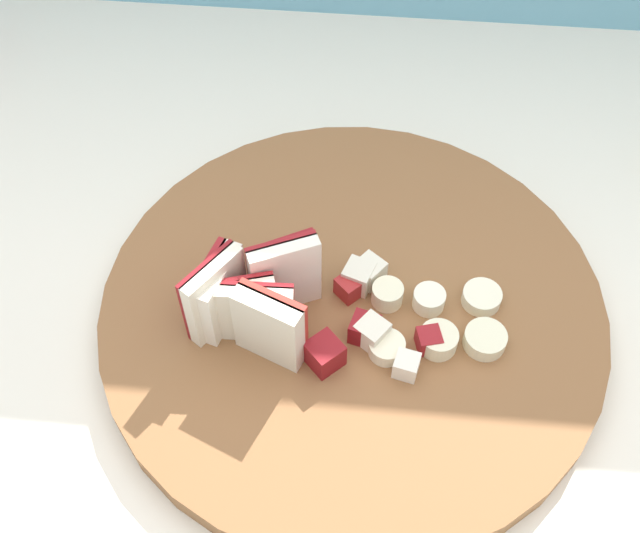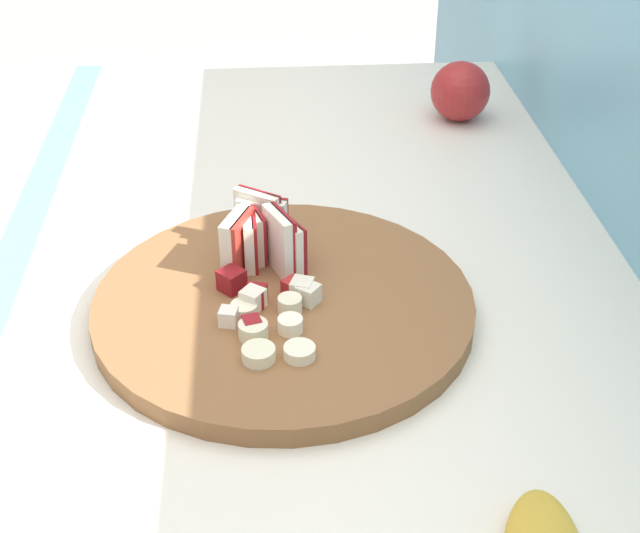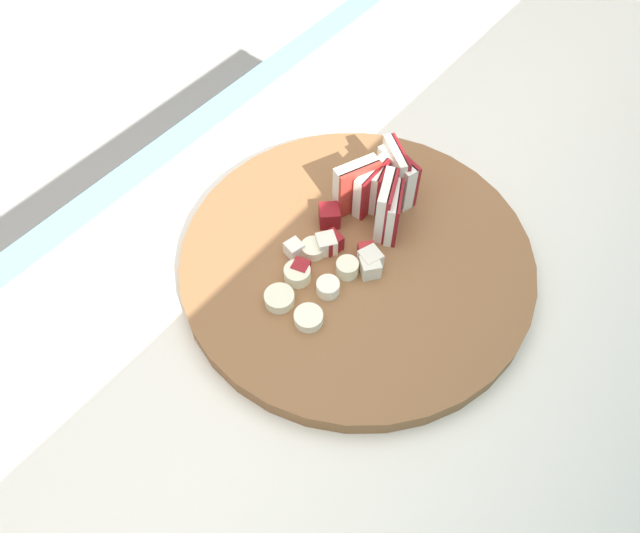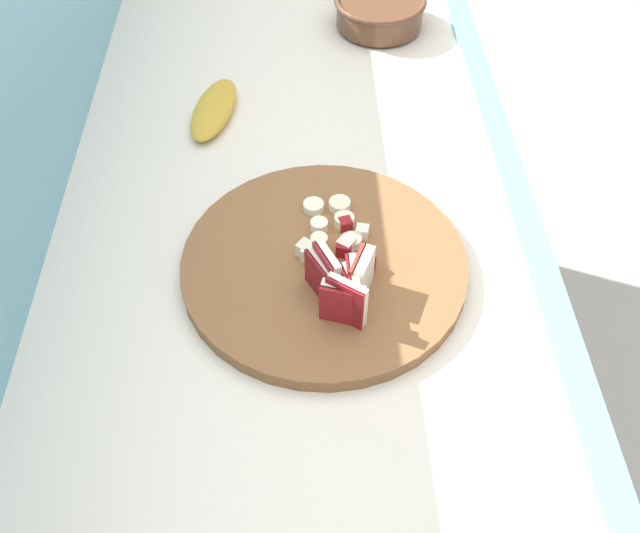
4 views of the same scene
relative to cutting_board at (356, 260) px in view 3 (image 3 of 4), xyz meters
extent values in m
plane|color=#B2ADA3|center=(0.05, 0.03, -0.93)|extent=(10.00, 10.00, 0.00)
cube|color=silver|center=(0.05, 0.03, -0.47)|extent=(1.45, 0.67, 0.92)
cube|color=#6BB2CC|center=(0.05, -0.28, -0.02)|extent=(1.45, 0.04, 0.04)
cylinder|color=brown|center=(0.00, 0.00, 0.00)|extent=(0.37, 0.37, 0.02)
cube|color=#B22D23|center=(-0.05, -0.04, 0.04)|extent=(0.05, 0.02, 0.06)
cube|color=beige|center=(-0.05, -0.04, 0.04)|extent=(0.05, 0.03, 0.06)
cube|color=maroon|center=(-0.06, -0.03, 0.04)|extent=(0.05, 0.01, 0.05)
cube|color=#EFE5CC|center=(-0.06, -0.03, 0.04)|extent=(0.05, 0.01, 0.05)
cube|color=maroon|center=(-0.08, -0.02, 0.04)|extent=(0.05, 0.02, 0.05)
cube|color=#EFE5CC|center=(-0.08, -0.03, 0.04)|extent=(0.05, 0.02, 0.05)
cube|color=maroon|center=(-0.05, 0.00, 0.04)|extent=(0.05, 0.02, 0.06)
cube|color=white|center=(-0.05, 0.00, 0.04)|extent=(0.05, 0.03, 0.06)
cube|color=maroon|center=(-0.05, 0.01, 0.04)|extent=(0.04, 0.03, 0.05)
cube|color=white|center=(-0.05, 0.01, 0.04)|extent=(0.05, 0.03, 0.05)
cube|color=maroon|center=(-0.10, -0.02, 0.04)|extent=(0.03, 0.04, 0.06)
cube|color=#EFE5CC|center=(-0.09, -0.02, 0.04)|extent=(0.04, 0.05, 0.06)
cube|color=maroon|center=(-0.10, -0.02, 0.04)|extent=(0.02, 0.05, 0.06)
cube|color=white|center=(-0.09, -0.02, 0.04)|extent=(0.03, 0.05, 0.06)
cube|color=#EFE5CC|center=(0.01, -0.03, 0.02)|extent=(0.03, 0.03, 0.02)
cube|color=white|center=(0.04, -0.05, 0.02)|extent=(0.02, 0.02, 0.02)
cube|color=maroon|center=(0.01, -0.03, 0.02)|extent=(0.02, 0.02, 0.02)
cube|color=maroon|center=(0.05, -0.03, 0.02)|extent=(0.02, 0.02, 0.02)
cube|color=maroon|center=(-0.02, -0.05, 0.02)|extent=(0.03, 0.03, 0.02)
cube|color=beige|center=(0.00, 0.02, 0.02)|extent=(0.03, 0.03, 0.02)
cube|color=beige|center=(0.01, 0.02, 0.02)|extent=(0.03, 0.03, 0.02)
cube|color=#A32323|center=(0.00, 0.01, 0.02)|extent=(0.02, 0.02, 0.02)
cylinder|color=#F4EAC6|center=(0.03, -0.04, 0.02)|extent=(0.03, 0.03, 0.01)
cylinder|color=beige|center=(0.06, -0.03, 0.02)|extent=(0.03, 0.03, 0.01)
cylinder|color=beige|center=(0.09, -0.02, 0.02)|extent=(0.03, 0.03, 0.01)
cylinder|color=beige|center=(0.02, 0.01, 0.02)|extent=(0.02, 0.02, 0.02)
cylinder|color=white|center=(0.06, 0.00, 0.02)|extent=(0.02, 0.02, 0.01)
cylinder|color=#F4EAC6|center=(0.09, 0.01, 0.02)|extent=(0.03, 0.03, 0.01)
camera|label=1|loc=(0.00, -0.31, 0.49)|focal=44.17mm
camera|label=2|loc=(0.70, -0.02, 0.50)|focal=50.25mm
camera|label=3|loc=(0.31, 0.20, 0.52)|focal=34.11mm
camera|label=4|loc=(-0.59, 0.03, 0.68)|focal=39.34mm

